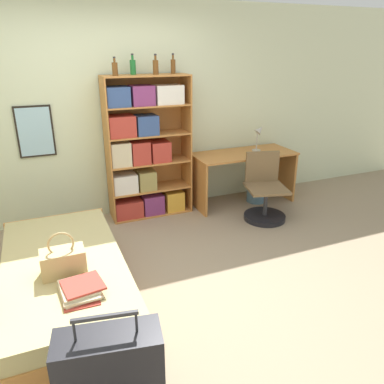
% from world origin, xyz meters
% --- Properties ---
extents(ground_plane, '(14.00, 14.00, 0.00)m').
position_xyz_m(ground_plane, '(0.00, 0.00, 0.00)').
color(ground_plane, gray).
extents(wall_back, '(10.00, 0.09, 2.60)m').
position_xyz_m(wall_back, '(-0.00, 1.72, 1.30)').
color(wall_back, beige).
rests_on(wall_back, ground_plane).
extents(bed, '(0.99, 1.96, 0.39)m').
position_xyz_m(bed, '(-0.69, 0.02, 0.19)').
color(bed, '#B77538').
rests_on(bed, ground_plane).
extents(handbag, '(0.33, 0.20, 0.36)m').
position_xyz_m(handbag, '(-0.69, -0.20, 0.50)').
color(handbag, tan).
rests_on(handbag, bed).
extents(book_stack_on_bed, '(0.33, 0.37, 0.07)m').
position_xyz_m(book_stack_on_bed, '(-0.61, -0.51, 0.43)').
color(book_stack_on_bed, '#B2382D').
rests_on(book_stack_on_bed, bed).
extents(bookcase, '(1.03, 0.36, 1.76)m').
position_xyz_m(bookcase, '(0.43, 1.49, 0.84)').
color(bookcase, '#B77538').
rests_on(bookcase, ground_plane).
extents(bottle_green, '(0.06, 0.06, 0.20)m').
position_xyz_m(bottle_green, '(0.15, 1.44, 1.84)').
color(bottle_green, brown).
rests_on(bottle_green, bookcase).
extents(bottle_brown, '(0.07, 0.07, 0.23)m').
position_xyz_m(bottle_brown, '(0.38, 1.54, 1.85)').
color(bottle_brown, '#1E6B2D').
rests_on(bottle_brown, bookcase).
extents(bottle_clear, '(0.07, 0.07, 0.23)m').
position_xyz_m(bottle_clear, '(0.62, 1.44, 1.85)').
color(bottle_clear, brown).
rests_on(bottle_clear, bookcase).
extents(bottle_blue, '(0.06, 0.06, 0.23)m').
position_xyz_m(bottle_blue, '(0.86, 1.51, 1.85)').
color(bottle_blue, brown).
rests_on(bottle_blue, bookcase).
extents(desk, '(1.40, 0.61, 0.72)m').
position_xyz_m(desk, '(1.81, 1.36, 0.52)').
color(desk, '#B77538').
rests_on(desk, ground_plane).
extents(desk_lamp, '(0.17, 0.12, 0.36)m').
position_xyz_m(desk_lamp, '(2.05, 1.39, 0.95)').
color(desk_lamp, '#ADA89E').
rests_on(desk_lamp, desk).
extents(desk_chair, '(0.58, 0.58, 0.83)m').
position_xyz_m(desk_chair, '(1.80, 0.79, 0.25)').
color(desk_chair, black).
rests_on(desk_chair, ground_plane).
extents(waste_bin, '(0.27, 0.27, 0.26)m').
position_xyz_m(waste_bin, '(2.01, 1.30, 0.13)').
color(waste_bin, slate).
rests_on(waste_bin, ground_plane).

